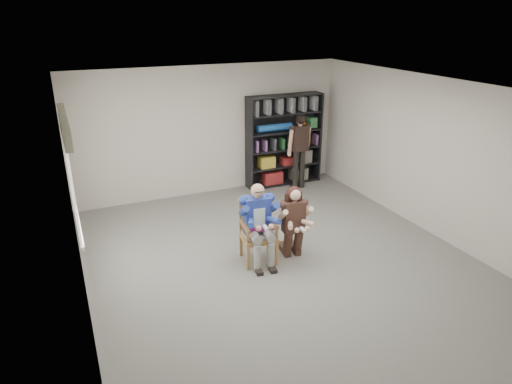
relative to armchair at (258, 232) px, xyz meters
name	(u,v)px	position (x,y,z in m)	size (l,w,h in m)	color
room_shell	(284,182)	(0.33, -0.22, 0.89)	(6.00, 7.00, 2.80)	beige
floor	(282,262)	(0.33, -0.22, -0.51)	(6.00, 7.00, 0.01)	slate
window_left	(71,174)	(-2.62, 0.78, 1.12)	(0.16, 2.00, 1.75)	silver
armchair	(258,232)	(0.00, 0.00, 0.00)	(0.60, 0.58, 1.03)	olive
seated_man	(259,223)	(0.00, 0.00, 0.15)	(0.58, 0.80, 1.34)	navy
kneeling_woman	(294,223)	(0.58, -0.12, 0.10)	(0.51, 0.82, 1.22)	#39261A
bookshelf	(284,141)	(2.03, 3.06, 0.54)	(1.80, 0.38, 2.10)	black
standing_man	(299,152)	(2.21, 2.66, 0.35)	(0.53, 0.29, 1.72)	black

